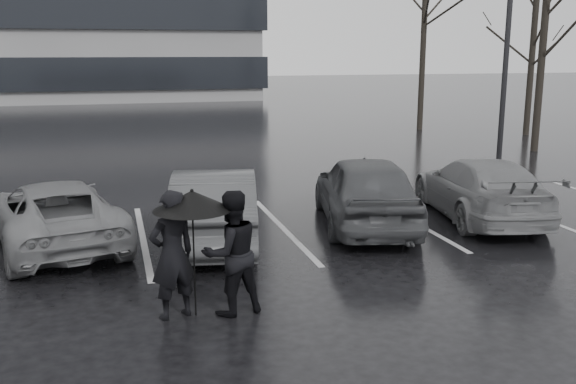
{
  "coord_description": "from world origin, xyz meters",
  "views": [
    {
      "loc": [
        -2.68,
        -9.67,
        3.55
      ],
      "look_at": [
        0.29,
        1.0,
        1.1
      ],
      "focal_mm": 40.0,
      "sensor_mm": 36.0,
      "label": 1
    }
  ],
  "objects_px": {
    "lamp_post": "(508,28)",
    "tree_east": "(544,37)",
    "car_east": "(480,188)",
    "tree_ne": "(532,51)",
    "pedestrian_right": "(231,253)",
    "tree_north": "(424,34)",
    "pedestrian_left": "(172,255)",
    "car_west_b": "(55,213)",
    "car_main": "(365,190)",
    "car_west_a": "(215,206)"
  },
  "relations": [
    {
      "from": "car_main",
      "to": "tree_ne",
      "type": "bearing_deg",
      "value": -123.55
    },
    {
      "from": "car_east",
      "to": "tree_east",
      "type": "xyz_separation_m",
      "value": [
        7.1,
        7.81,
        3.34
      ]
    },
    {
      "from": "car_west_b",
      "to": "tree_east",
      "type": "relative_size",
      "value": 0.55
    },
    {
      "from": "pedestrian_left",
      "to": "lamp_post",
      "type": "bearing_deg",
      "value": -162.69
    },
    {
      "from": "tree_east",
      "to": "car_main",
      "type": "bearing_deg",
      "value": -141.51
    },
    {
      "from": "car_west_a",
      "to": "pedestrian_left",
      "type": "bearing_deg",
      "value": 82.16
    },
    {
      "from": "car_west_b",
      "to": "car_east",
      "type": "height_order",
      "value": "car_east"
    },
    {
      "from": "car_east",
      "to": "tree_ne",
      "type": "bearing_deg",
      "value": -118.54
    },
    {
      "from": "tree_ne",
      "to": "pedestrian_right",
      "type": "bearing_deg",
      "value": -135.44
    },
    {
      "from": "lamp_post",
      "to": "tree_north",
      "type": "relative_size",
      "value": 1.08
    },
    {
      "from": "car_west_a",
      "to": "lamp_post",
      "type": "xyz_separation_m",
      "value": [
        9.56,
        5.25,
        3.49
      ]
    },
    {
      "from": "car_main",
      "to": "car_west_a",
      "type": "relative_size",
      "value": 1.03
    },
    {
      "from": "car_west_a",
      "to": "car_main",
      "type": "bearing_deg",
      "value": -163.55
    },
    {
      "from": "car_main",
      "to": "car_west_a",
      "type": "bearing_deg",
      "value": 18.57
    },
    {
      "from": "car_west_a",
      "to": "pedestrian_right",
      "type": "distance_m",
      "value": 3.42
    },
    {
      "from": "car_west_b",
      "to": "tree_east",
      "type": "xyz_separation_m",
      "value": [
        15.77,
        7.48,
        3.39
      ]
    },
    {
      "from": "lamp_post",
      "to": "pedestrian_left",
      "type": "bearing_deg",
      "value": -141.14
    },
    {
      "from": "car_main",
      "to": "lamp_post",
      "type": "relative_size",
      "value": 0.48
    },
    {
      "from": "tree_ne",
      "to": "tree_north",
      "type": "height_order",
      "value": "tree_north"
    },
    {
      "from": "car_west_a",
      "to": "pedestrian_right",
      "type": "relative_size",
      "value": 2.46
    },
    {
      "from": "car_main",
      "to": "car_west_b",
      "type": "height_order",
      "value": "car_main"
    },
    {
      "from": "pedestrian_left",
      "to": "car_west_b",
      "type": "bearing_deg",
      "value": -87.01
    },
    {
      "from": "lamp_post",
      "to": "tree_east",
      "type": "relative_size",
      "value": 1.14
    },
    {
      "from": "pedestrian_right",
      "to": "tree_ne",
      "type": "distance_m",
      "value": 22.18
    },
    {
      "from": "car_east",
      "to": "lamp_post",
      "type": "bearing_deg",
      "value": -116.48
    },
    {
      "from": "lamp_post",
      "to": "tree_north",
      "type": "distance_m",
      "value": 10.07
    },
    {
      "from": "lamp_post",
      "to": "tree_ne",
      "type": "bearing_deg",
      "value": 49.46
    },
    {
      "from": "car_east",
      "to": "car_west_a",
      "type": "bearing_deg",
      "value": 12.97
    },
    {
      "from": "car_west_b",
      "to": "tree_north",
      "type": "relative_size",
      "value": 0.52
    },
    {
      "from": "car_main",
      "to": "tree_east",
      "type": "relative_size",
      "value": 0.55
    },
    {
      "from": "car_main",
      "to": "lamp_post",
      "type": "distance_m",
      "value": 8.77
    },
    {
      "from": "car_main",
      "to": "pedestrian_left",
      "type": "distance_m",
      "value": 5.63
    },
    {
      "from": "pedestrian_left",
      "to": "car_east",
      "type": "bearing_deg",
      "value": -174.06
    },
    {
      "from": "car_west_a",
      "to": "car_east",
      "type": "height_order",
      "value": "car_west_a"
    },
    {
      "from": "lamp_post",
      "to": "tree_north",
      "type": "bearing_deg",
      "value": 76.7
    },
    {
      "from": "pedestrian_left",
      "to": "tree_ne",
      "type": "relative_size",
      "value": 0.25
    },
    {
      "from": "car_west_a",
      "to": "tree_north",
      "type": "relative_size",
      "value": 0.5
    },
    {
      "from": "car_main",
      "to": "lamp_post",
      "type": "xyz_separation_m",
      "value": [
        6.39,
        4.92,
        3.44
      ]
    },
    {
      "from": "car_west_b",
      "to": "tree_ne",
      "type": "bearing_deg",
      "value": -161.02
    },
    {
      "from": "car_west_a",
      "to": "tree_north",
      "type": "bearing_deg",
      "value": -117.78
    },
    {
      "from": "car_main",
      "to": "tree_north",
      "type": "height_order",
      "value": "tree_north"
    },
    {
      "from": "car_west_b",
      "to": "car_west_a",
      "type": "bearing_deg",
      "value": 155.68
    },
    {
      "from": "car_east",
      "to": "lamp_post",
      "type": "distance_m",
      "value": 7.2
    },
    {
      "from": "tree_ne",
      "to": "car_main",
      "type": "bearing_deg",
      "value": -136.17
    },
    {
      "from": "lamp_post",
      "to": "tree_ne",
      "type": "relative_size",
      "value": 1.31
    },
    {
      "from": "car_east",
      "to": "pedestrian_left",
      "type": "height_order",
      "value": "pedestrian_left"
    },
    {
      "from": "pedestrian_left",
      "to": "tree_ne",
      "type": "distance_m",
      "value": 22.7
    },
    {
      "from": "pedestrian_right",
      "to": "tree_east",
      "type": "distance_m",
      "value": 17.75
    },
    {
      "from": "pedestrian_left",
      "to": "tree_ne",
      "type": "height_order",
      "value": "tree_ne"
    },
    {
      "from": "car_main",
      "to": "car_west_b",
      "type": "bearing_deg",
      "value": 10.35
    }
  ]
}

